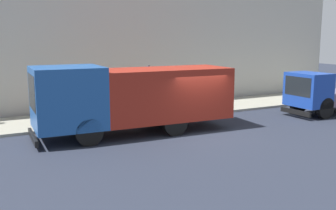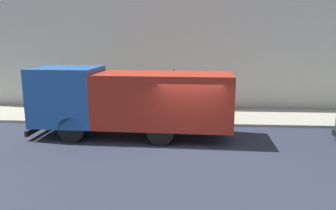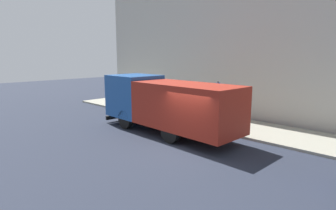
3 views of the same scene
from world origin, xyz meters
TOP-DOWN VIEW (x-y plane):
  - ground at (0.00, 0.00)m, footprint 80.00×80.00m
  - sidewalk at (4.84, 0.00)m, footprint 3.67×30.00m
  - building_facade at (7.17, 0.00)m, footprint 0.50×30.00m
  - large_utility_truck at (1.14, 2.62)m, footprint 2.80×8.65m
  - small_flatbed_truck at (0.38, -7.97)m, footprint 2.11×4.97m
  - pedestrian_walking at (4.80, 5.73)m, footprint 0.46×0.46m
  - pedestrian_third at (4.18, 6.15)m, footprint 0.38×0.38m
  - street_sign_post at (3.37, 0.84)m, footprint 0.44×0.08m

SIDE VIEW (x-z plane):
  - ground at x=0.00m, z-range 0.00..0.00m
  - sidewalk at x=4.84m, z-range 0.00..0.13m
  - pedestrian_walking at x=4.80m, z-range 0.18..1.81m
  - pedestrian_third at x=4.18m, z-range 0.19..1.98m
  - small_flatbed_truck at x=0.38m, z-range -0.05..2.25m
  - large_utility_truck at x=1.14m, z-range 0.17..3.16m
  - street_sign_post at x=3.37m, z-range 0.36..3.00m
  - building_facade at x=7.17m, z-range 0.00..10.73m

